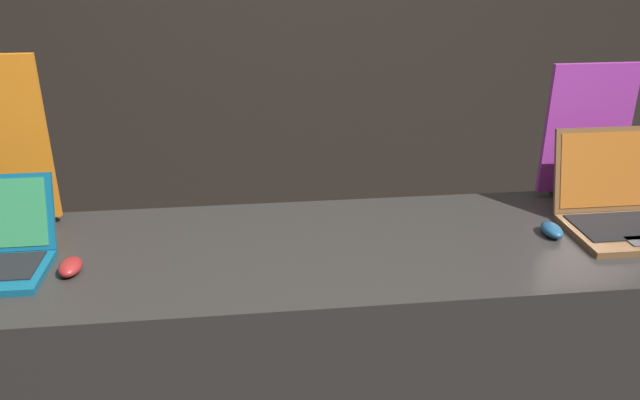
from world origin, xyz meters
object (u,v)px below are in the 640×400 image
object	(u,v)px
mouse_front	(70,267)
promo_stand_front	(0,147)
promo_stand_back	(586,135)
laptop_back	(619,207)
mouse_back	(552,230)

from	to	relation	value
mouse_front	promo_stand_front	distance (m)	0.49
mouse_front	promo_stand_back	size ratio (longest dim) A/B	0.21
mouse_front	promo_stand_front	xyz separation A→B (m)	(-0.26, 0.34, 0.24)
laptop_back	promo_stand_back	distance (m)	0.30
laptop_back	mouse_back	world-z (taller)	laptop_back
mouse_front	laptop_back	size ratio (longest dim) A/B	0.28
mouse_front	mouse_back	bearing A→B (deg)	2.78
mouse_back	promo_stand_back	distance (m)	0.43
mouse_front	promo_stand_front	size ratio (longest dim) A/B	0.18
promo_stand_front	mouse_back	world-z (taller)	promo_stand_front
mouse_front	promo_stand_back	distance (m)	1.71
laptop_back	promo_stand_back	bearing A→B (deg)	90.00
promo_stand_back	mouse_front	bearing A→B (deg)	-167.52
promo_stand_back	laptop_back	bearing A→B (deg)	-90.00
mouse_front	mouse_back	distance (m)	1.43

